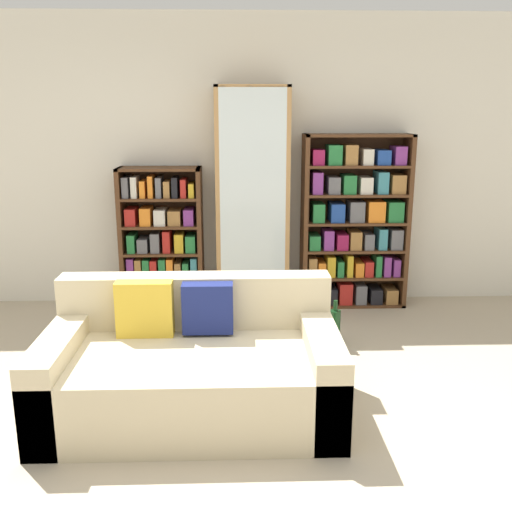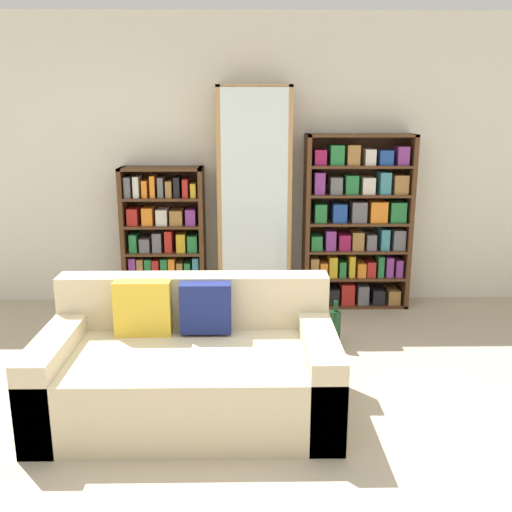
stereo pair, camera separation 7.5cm
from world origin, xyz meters
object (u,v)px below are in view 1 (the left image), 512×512
(couch, at_px, (193,369))
(bookshelf_right, at_px, (355,224))
(display_cabinet, at_px, (252,202))
(bookshelf_left, at_px, (162,241))
(wine_bottle, at_px, (335,328))

(couch, height_order, bookshelf_right, bookshelf_right)
(display_cabinet, bearing_deg, bookshelf_right, 0.92)
(display_cabinet, bearing_deg, bookshelf_left, 178.94)
(bookshelf_left, bearing_deg, display_cabinet, -1.06)
(couch, bearing_deg, bookshelf_left, 102.05)
(wine_bottle, bearing_deg, display_cabinet, 121.63)
(bookshelf_left, xyz_separation_m, bookshelf_right, (1.82, -0.00, 0.15))
(bookshelf_right, distance_m, wine_bottle, 1.26)
(couch, xyz_separation_m, display_cabinet, (0.43, 1.98, 0.73))
(wine_bottle, bearing_deg, bookshelf_right, 71.67)
(display_cabinet, distance_m, bookshelf_right, 1.00)
(couch, bearing_deg, bookshelf_right, 55.01)
(bookshelf_left, bearing_deg, couch, -77.95)
(bookshelf_left, relative_size, display_cabinet, 0.65)
(couch, relative_size, wine_bottle, 4.62)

